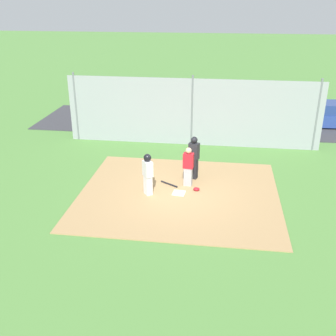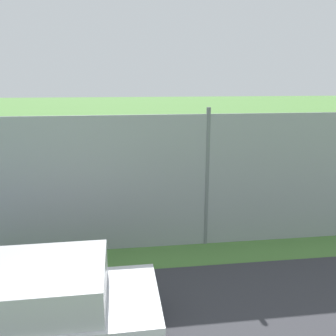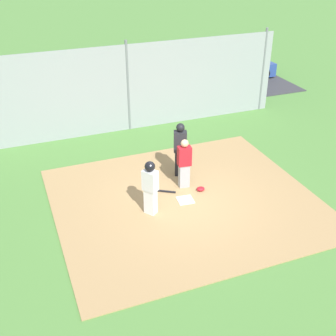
{
  "view_description": "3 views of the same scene",
  "coord_description": "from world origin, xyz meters",
  "px_view_note": "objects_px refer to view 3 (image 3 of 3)",
  "views": [
    {
      "loc": [
        -1.38,
        12.97,
        6.66
      ],
      "look_at": [
        0.49,
        -0.63,
        0.74
      ],
      "focal_mm": 42.67,
      "sensor_mm": 36.0,
      "label": 1
    },
    {
      "loc": [
        -1.97,
        -13.25,
        3.96
      ],
      "look_at": [
        -0.23,
        -0.06,
        0.61
      ],
      "focal_mm": 37.68,
      "sensor_mm": 36.0,
      "label": 2
    },
    {
      "loc": [
        4.21,
        9.44,
        6.83
      ],
      "look_at": [
        0.31,
        -0.57,
        0.84
      ],
      "focal_mm": 46.72,
      "sensor_mm": 36.0,
      "label": 3
    }
  ],
  "objects_px": {
    "runner": "(150,185)",
    "catcher_mask": "(201,189)",
    "parked_car_blue": "(233,67)",
    "baseball_bat": "(162,191)",
    "catcher": "(184,163)",
    "home_plate": "(185,200)",
    "umpire": "(180,149)",
    "parked_car_white": "(184,80)"
  },
  "relations": [
    {
      "from": "home_plate",
      "to": "catcher_mask",
      "type": "xyz_separation_m",
      "value": [
        -0.62,
        -0.31,
        0.05
      ]
    },
    {
      "from": "runner",
      "to": "umpire",
      "type": "bearing_deg",
      "value": 10.7
    },
    {
      "from": "baseball_bat",
      "to": "catcher",
      "type": "bearing_deg",
      "value": -142.27
    },
    {
      "from": "catcher",
      "to": "catcher_mask",
      "type": "height_order",
      "value": "catcher"
    },
    {
      "from": "baseball_bat",
      "to": "catcher_mask",
      "type": "xyz_separation_m",
      "value": [
        -1.07,
        0.35,
        0.03
      ]
    },
    {
      "from": "runner",
      "to": "baseball_bat",
      "type": "bearing_deg",
      "value": 16.98
    },
    {
      "from": "runner",
      "to": "parked_car_white",
      "type": "xyz_separation_m",
      "value": [
        -4.65,
        -8.66,
        -0.29
      ]
    },
    {
      "from": "runner",
      "to": "baseball_bat",
      "type": "xyz_separation_m",
      "value": [
        -0.65,
        -0.87,
        -0.85
      ]
    },
    {
      "from": "catcher",
      "to": "umpire",
      "type": "height_order",
      "value": "umpire"
    },
    {
      "from": "home_plate",
      "to": "catcher",
      "type": "bearing_deg",
      "value": -109.81
    },
    {
      "from": "home_plate",
      "to": "runner",
      "type": "relative_size",
      "value": 0.28
    },
    {
      "from": "runner",
      "to": "catcher_mask",
      "type": "xyz_separation_m",
      "value": [
        -1.72,
        -0.52,
        -0.82
      ]
    },
    {
      "from": "catcher_mask",
      "to": "runner",
      "type": "bearing_deg",
      "value": 16.7
    },
    {
      "from": "catcher_mask",
      "to": "parked_car_blue",
      "type": "bearing_deg",
      "value": -123.33
    },
    {
      "from": "runner",
      "to": "catcher_mask",
      "type": "distance_m",
      "value": 1.98
    },
    {
      "from": "home_plate",
      "to": "catcher",
      "type": "distance_m",
      "value": 1.09
    },
    {
      "from": "parked_car_white",
      "to": "umpire",
      "type": "bearing_deg",
      "value": -114.55
    },
    {
      "from": "parked_car_white",
      "to": "home_plate",
      "type": "bearing_deg",
      "value": -113.35
    },
    {
      "from": "catcher_mask",
      "to": "parked_car_blue",
      "type": "xyz_separation_m",
      "value": [
        -5.99,
        -9.11,
        0.52
      ]
    },
    {
      "from": "umpire",
      "to": "parked_car_white",
      "type": "height_order",
      "value": "umpire"
    },
    {
      "from": "runner",
      "to": "parked_car_blue",
      "type": "relative_size",
      "value": 0.37
    },
    {
      "from": "runner",
      "to": "parked_car_white",
      "type": "bearing_deg",
      "value": 25.71
    },
    {
      "from": "home_plate",
      "to": "runner",
      "type": "distance_m",
      "value": 1.42
    },
    {
      "from": "catcher",
      "to": "parked_car_white",
      "type": "xyz_separation_m",
      "value": [
        -3.28,
        -7.72,
        -0.2
      ]
    },
    {
      "from": "catcher",
      "to": "parked_car_blue",
      "type": "bearing_deg",
      "value": 150.85
    },
    {
      "from": "umpire",
      "to": "parked_car_blue",
      "type": "relative_size",
      "value": 0.4
    },
    {
      "from": "parked_car_white",
      "to": "parked_car_blue",
      "type": "bearing_deg",
      "value": 16.97
    },
    {
      "from": "runner",
      "to": "baseball_bat",
      "type": "relative_size",
      "value": 1.96
    },
    {
      "from": "home_plate",
      "to": "catcher_mask",
      "type": "distance_m",
      "value": 0.69
    },
    {
      "from": "catcher",
      "to": "baseball_bat",
      "type": "xyz_separation_m",
      "value": [
        0.72,
        0.07,
        -0.75
      ]
    },
    {
      "from": "parked_car_blue",
      "to": "umpire",
      "type": "bearing_deg",
      "value": 49.74
    },
    {
      "from": "home_plate",
      "to": "baseball_bat",
      "type": "bearing_deg",
      "value": -55.51
    },
    {
      "from": "catcher",
      "to": "baseball_bat",
      "type": "distance_m",
      "value": 1.04
    },
    {
      "from": "catcher",
      "to": "parked_car_blue",
      "type": "relative_size",
      "value": 0.36
    },
    {
      "from": "home_plate",
      "to": "baseball_bat",
      "type": "distance_m",
      "value": 0.8
    },
    {
      "from": "baseball_bat",
      "to": "catcher_mask",
      "type": "height_order",
      "value": "catcher_mask"
    },
    {
      "from": "parked_car_blue",
      "to": "parked_car_white",
      "type": "relative_size",
      "value": 1.01
    },
    {
      "from": "home_plate",
      "to": "umpire",
      "type": "distance_m",
      "value": 1.72
    },
    {
      "from": "catcher",
      "to": "parked_car_white",
      "type": "relative_size",
      "value": 0.36
    },
    {
      "from": "home_plate",
      "to": "parked_car_white",
      "type": "bearing_deg",
      "value": -112.74
    },
    {
      "from": "umpire",
      "to": "parked_car_blue",
      "type": "height_order",
      "value": "umpire"
    },
    {
      "from": "catcher",
      "to": "umpire",
      "type": "xyz_separation_m",
      "value": [
        -0.15,
        -0.68,
        0.12
      ]
    }
  ]
}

